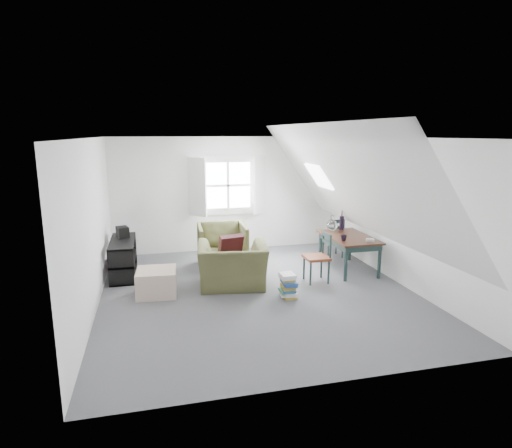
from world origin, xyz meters
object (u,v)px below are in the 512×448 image
object	(u,v)px
ottoman	(157,282)
dining_chair_near	(318,256)
dining_table	(349,241)
media_shelf	(123,260)
magazine_stack	(288,286)
armchair_near	(233,286)
armchair_far	(223,266)
dining_chair_far	(333,237)

from	to	relation	value
ottoman	dining_chair_near	bearing A→B (deg)	-0.62
dining_chair_near	ottoman	bearing A→B (deg)	-111.06
dining_table	media_shelf	world-z (taller)	dining_table
dining_table	magazine_stack	bearing A→B (deg)	-147.95
armchair_near	media_shelf	xyz separation A→B (m)	(-1.84, 1.03, 0.30)
armchair_near	armchair_far	distance (m)	1.15
ottoman	media_shelf	size ratio (longest dim) A/B	0.48
media_shelf	magazine_stack	bearing A→B (deg)	-37.05
ottoman	media_shelf	world-z (taller)	media_shelf
armchair_near	dining_chair_near	xyz separation A→B (m)	(1.51, -0.11, 0.45)
armchair_far	magazine_stack	xyz separation A→B (m)	(0.75, -1.85, 0.19)
dining_chair_near	magazine_stack	world-z (taller)	dining_chair_near
armchair_near	magazine_stack	distance (m)	1.06
ottoman	dining_chair_near	size ratio (longest dim) A/B	0.71
magazine_stack	ottoman	bearing A→B (deg)	162.98
dining_table	magazine_stack	size ratio (longest dim) A/B	3.43
dining_table	media_shelf	bearing A→B (deg)	168.29
dining_chair_near	dining_table	bearing A→B (deg)	100.48
ottoman	dining_chair_far	xyz separation A→B (m)	(3.66, 1.33, 0.23)
armchair_far	media_shelf	xyz separation A→B (m)	(-1.85, -0.12, 0.30)
armchair_near	ottoman	bearing A→B (deg)	11.69
magazine_stack	armchair_far	bearing A→B (deg)	112.16
ottoman	magazine_stack	xyz separation A→B (m)	(2.03, -0.62, -0.01)
armchair_near	dining_chair_near	bearing A→B (deg)	-176.31
dining_table	media_shelf	size ratio (longest dim) A/B	1.03
armchair_far	media_shelf	distance (m)	1.88
armchair_far	dining_chair_near	xyz separation A→B (m)	(1.50, -1.26, 0.45)
ottoman	dining_chair_near	distance (m)	2.79
dining_table	armchair_near	bearing A→B (deg)	-173.68
armchair_near	media_shelf	world-z (taller)	media_shelf
dining_table	dining_chair_near	bearing A→B (deg)	-151.81
armchair_far	dining_chair_near	size ratio (longest dim) A/B	1.07
dining_table	media_shelf	xyz separation A→B (m)	(-4.15, 0.66, -0.28)
dining_chair_near	media_shelf	size ratio (longest dim) A/B	0.68
armchair_near	dining_table	distance (m)	2.41
ottoman	dining_table	xyz separation A→B (m)	(3.58, 0.45, 0.37)
dining_chair_far	dining_chair_near	world-z (taller)	dining_chair_near
armchair_near	ottoman	size ratio (longest dim) A/B	1.84
ottoman	dining_table	size ratio (longest dim) A/B	0.47
armchair_near	armchair_far	bearing A→B (deg)	-82.81
armchair_far	magazine_stack	bearing A→B (deg)	-65.45
armchair_near	dining_chair_near	world-z (taller)	dining_chair_near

